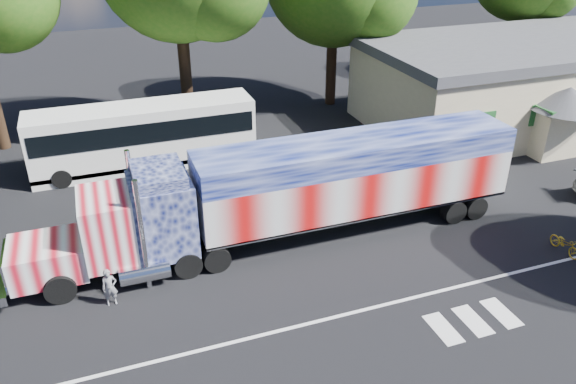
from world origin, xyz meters
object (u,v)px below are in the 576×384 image
object	(u,v)px
semi_truck	(299,190)
woman	(110,287)
bicycle	(565,244)
coach_bus	(144,135)

from	to	relation	value
semi_truck	woman	xyz separation A→B (m)	(-7.90, -1.87, -1.59)
semi_truck	woman	size ratio (longest dim) A/B	14.50
bicycle	semi_truck	bearing A→B (deg)	153.77
woman	bicycle	xyz separation A→B (m)	(17.80, -2.91, -0.32)
bicycle	woman	bearing A→B (deg)	170.29
semi_truck	coach_bus	world-z (taller)	semi_truck
coach_bus	bicycle	world-z (taller)	coach_bus
coach_bus	bicycle	distance (m)	20.89
coach_bus	bicycle	xyz separation A→B (m)	(15.03, -14.45, -1.36)
coach_bus	woman	size ratio (longest dim) A/B	8.01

